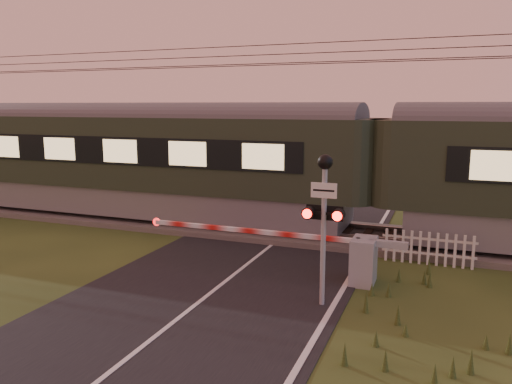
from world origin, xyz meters
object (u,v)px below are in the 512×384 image
at_px(train, 378,169).
at_px(crossing_signal, 324,203).
at_px(boom_gate, 350,257).
at_px(picket_fence, 429,248).

height_order(train, crossing_signal, train).
bearing_deg(boom_gate, train, 89.15).
bearing_deg(boom_gate, crossing_signal, -99.84).
bearing_deg(boom_gate, picket_fence, 49.80).
bearing_deg(picket_fence, train, 131.15).
relative_size(train, crossing_signal, 13.20).
height_order(crossing_signal, picket_fence, crossing_signal).
xyz_separation_m(train, boom_gate, (-0.06, -3.92, -1.65)).
bearing_deg(train, crossing_signal, -93.55).
bearing_deg(train, picket_fence, -48.85).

